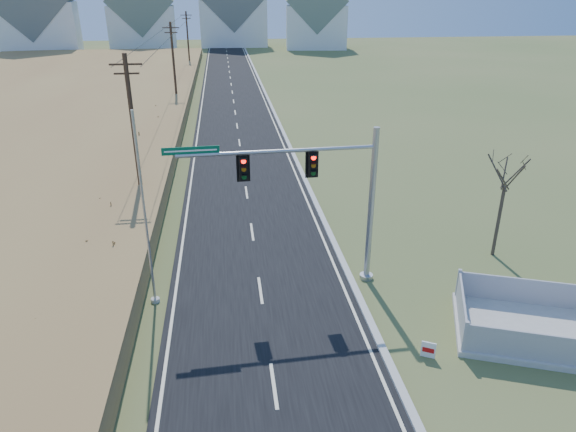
{
  "coord_description": "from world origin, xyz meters",
  "views": [
    {
      "loc": [
        -1.2,
        -15.36,
        12.21
      ],
      "look_at": [
        1.28,
        4.39,
        3.4
      ],
      "focal_mm": 32.0,
      "sensor_mm": 36.0,
      "label": 1
    }
  ],
  "objects_px": {
    "fence_enclosure": "(537,329)",
    "open_sign": "(428,350)",
    "traffic_signal_mast": "(330,193)",
    "bare_tree": "(508,170)",
    "flagpole": "(147,232)"
  },
  "relations": [
    {
      "from": "bare_tree",
      "to": "traffic_signal_mast",
      "type": "bearing_deg",
      "value": -169.99
    },
    {
      "from": "flagpole",
      "to": "bare_tree",
      "type": "xyz_separation_m",
      "value": [
        16.36,
        2.24,
        1.18
      ]
    },
    {
      "from": "traffic_signal_mast",
      "to": "flagpole",
      "type": "bearing_deg",
      "value": -177.33
    },
    {
      "from": "traffic_signal_mast",
      "to": "flagpole",
      "type": "distance_m",
      "value": 7.69
    },
    {
      "from": "traffic_signal_mast",
      "to": "flagpole",
      "type": "height_order",
      "value": "flagpole"
    },
    {
      "from": "fence_enclosure",
      "to": "open_sign",
      "type": "distance_m",
      "value": 4.69
    },
    {
      "from": "fence_enclosure",
      "to": "bare_tree",
      "type": "bearing_deg",
      "value": 97.16
    },
    {
      "from": "open_sign",
      "to": "bare_tree",
      "type": "bearing_deg",
      "value": 77.0
    },
    {
      "from": "traffic_signal_mast",
      "to": "bare_tree",
      "type": "xyz_separation_m",
      "value": [
        8.78,
        1.55,
        0.1
      ]
    },
    {
      "from": "fence_enclosure",
      "to": "open_sign",
      "type": "height_order",
      "value": "fence_enclosure"
    },
    {
      "from": "fence_enclosure",
      "to": "flagpole",
      "type": "relative_size",
      "value": 0.86
    },
    {
      "from": "fence_enclosure",
      "to": "bare_tree",
      "type": "xyz_separation_m",
      "value": [
        1.54,
        6.43,
        4.19
      ]
    },
    {
      "from": "fence_enclosure",
      "to": "bare_tree",
      "type": "height_order",
      "value": "bare_tree"
    },
    {
      "from": "fence_enclosure",
      "to": "flagpole",
      "type": "distance_m",
      "value": 15.69
    },
    {
      "from": "fence_enclosure",
      "to": "flagpole",
      "type": "height_order",
      "value": "flagpole"
    }
  ]
}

